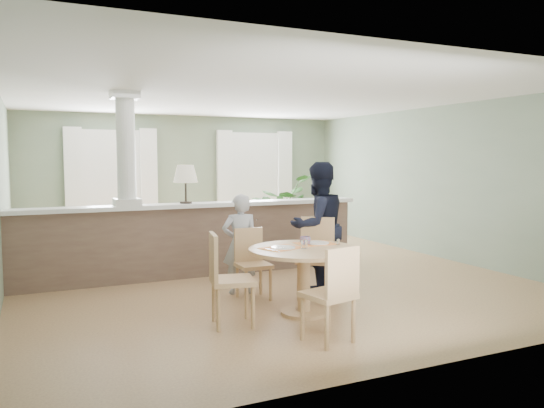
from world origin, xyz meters
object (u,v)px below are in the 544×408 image
man_person (318,226)px  child_person (240,244)px  sofa (200,233)px  chair_near (333,290)px  houseplant (282,209)px  chair_far_man (316,253)px  dining_table (304,262)px  chair_side (225,275)px  chair_far_boy (252,260)px

man_person → child_person: bearing=-20.2°
sofa → chair_near: size_ratio=3.31×
sofa → man_person: 2.93m
sofa → child_person: (-0.23, -2.55, 0.20)m
houseplant → chair_far_man: houseplant is taller
chair_near → child_person: 2.16m
chair_near → child_person: (-0.13, 2.15, 0.13)m
dining_table → chair_side: size_ratio=1.27×
chair_far_boy → chair_far_man: bearing=-20.0°
chair_far_man → chair_near: chair_far_man is taller
man_person → chair_far_boy: bearing=-6.3°
chair_side → sofa: bearing=-2.1°
chair_far_man → chair_near: (-0.71, -1.60, -0.03)m
chair_far_man → sofa: bearing=137.3°
man_person → chair_side: bearing=22.6°
sofa → dining_table: sofa is taller
houseplant → chair_far_man: bearing=-109.5°
child_person → sofa: bearing=-85.2°
chair_far_man → chair_near: size_ratio=1.07×
chair_side → man_person: size_ratio=0.57×
dining_table → chair_near: (-0.20, -0.98, -0.08)m
sofa → dining_table: bearing=-74.6°
chair_side → man_person: (1.67, 0.97, 0.32)m
chair_far_boy → chair_near: chair_near is taller
chair_far_man → child_person: (-0.84, 0.55, 0.10)m
sofa → chair_near: bearing=-77.4°
chair_far_man → chair_side: 1.60m
houseplant → chair_near: bearing=-110.8°
houseplant → man_person: (-1.24, -3.74, 0.15)m
chair_side → child_person: child_person is taller
chair_far_boy → child_person: 0.31m
chair_near → sofa: bearing=-103.5°
houseplant → dining_table: bearing=-112.6°
dining_table → chair_far_man: bearing=50.6°
houseplant → dining_table: size_ratio=1.14×
chair_far_man → child_person: bearing=-177.1°
chair_far_boy → chair_near: bearing=-87.1°
dining_table → man_person: bearing=52.9°
sofa → chair_far_man: size_ratio=3.10×
chair_near → child_person: bearing=-98.9°
sofa → child_person: bearing=-81.2°
chair_near → child_person: child_person is taller
sofa → child_person: size_ratio=2.40×
dining_table → child_person: (-0.33, 1.17, 0.05)m
chair_near → man_person: 2.15m
sofa → child_person: 2.57m
chair_far_man → child_person: child_person is taller
dining_table → man_person: size_ratio=0.73×
dining_table → child_person: bearing=105.7°
dining_table → child_person: child_person is taller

